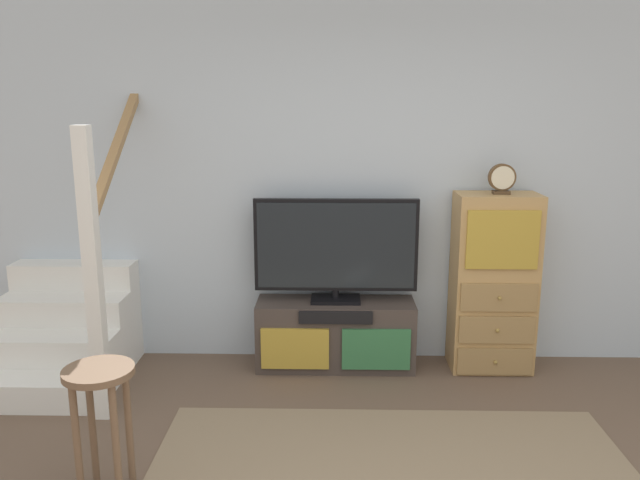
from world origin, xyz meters
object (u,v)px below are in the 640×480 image
Objects in this scene: television at (336,247)px; desk_clock at (502,179)px; side_cabinet at (493,283)px; bar_stool_near at (101,401)px; media_console at (335,334)px.

television is 5.57× the size of desk_clock.
side_cabinet is 1.91× the size of bar_stool_near.
media_console is 1.21m from side_cabinet.
television is at bearing 178.57° from desk_clock.
desk_clock is at bearing -1.43° from television.
media_console is at bearing -179.49° from side_cabinet.
television reaches higher than bar_stool_near.
side_cabinet is at bearing -0.69° from television.
bar_stool_near reaches higher than media_console.
bar_stool_near is at bearing -125.47° from television.
television is 2.01m from bar_stool_near.
media_console is 0.65m from television.
television is at bearing 90.00° from media_console.
side_cabinet reaches higher than television.
side_cabinet is 2.78m from bar_stool_near.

